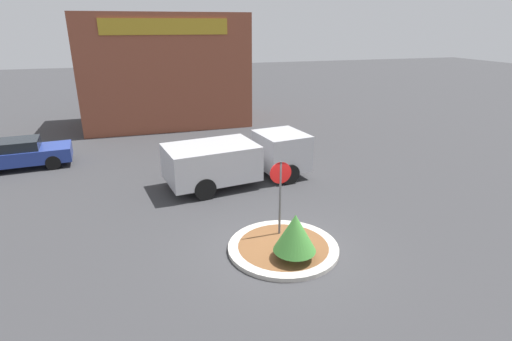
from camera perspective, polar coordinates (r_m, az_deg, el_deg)
ground_plane at (r=12.42m, az=3.89°, el=-11.19°), size 120.00×120.00×0.00m
traffic_island at (r=12.39m, az=3.90°, el=-10.92°), size 3.36×3.36×0.13m
stop_sign at (r=12.30m, az=3.49°, el=-2.23°), size 0.69×0.07×2.57m
island_shrub at (r=11.37m, az=5.60°, el=-8.82°), size 1.22×1.22×1.39m
utility_truck at (r=16.96m, az=-2.65°, el=1.78°), size 6.38×3.19×1.96m
storefront_building at (r=28.20m, az=-12.94°, el=13.82°), size 10.46×6.07×7.13m
parked_sedan_blue at (r=21.90m, az=-30.58°, el=2.12°), size 4.45×2.16×1.39m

